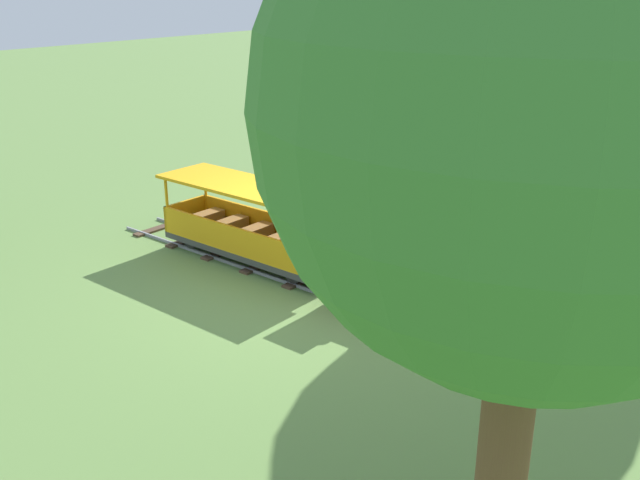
{
  "coord_description": "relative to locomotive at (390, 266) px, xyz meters",
  "views": [
    {
      "loc": [
        6.12,
        4.95,
        3.48
      ],
      "look_at": [
        0.0,
        -0.06,
        0.55
      ],
      "focal_mm": 40.37,
      "sensor_mm": 36.0,
      "label": 1
    }
  ],
  "objects": [
    {
      "name": "track",
      "position": [
        0.0,
        -1.2,
        -0.47
      ],
      "size": [
        0.79,
        6.4,
        0.04
      ],
      "color": "gray",
      "rests_on": "ground_plane"
    },
    {
      "name": "oak_tree_near",
      "position": [
        -2.65,
        1.37,
        2.47
      ],
      "size": [
        2.74,
        2.74,
        4.35
      ],
      "color": "#4C3823",
      "rests_on": "ground_plane"
    },
    {
      "name": "ground_plane",
      "position": [
        0.0,
        -0.94,
        -0.48
      ],
      "size": [
        60.0,
        60.0,
        0.0
      ],
      "primitive_type": "plane",
      "color": "#608442"
    },
    {
      "name": "passenger_car",
      "position": [
        0.0,
        -2.1,
        -0.06
      ],
      "size": [
        0.85,
        2.7,
        0.97
      ],
      "color": "#3F3F3F",
      "rests_on": "ground_plane"
    },
    {
      "name": "locomotive",
      "position": [
        0.0,
        0.0,
        0.0
      ],
      "size": [
        0.75,
        1.45,
        1.03
      ],
      "color": "maroon",
      "rests_on": "ground_plane"
    },
    {
      "name": "conductor_person",
      "position": [
        -0.94,
        -0.22,
        0.47
      ],
      "size": [
        0.3,
        0.3,
        1.62
      ],
      "color": "#282D47",
      "rests_on": "ground_plane"
    },
    {
      "name": "fence_section",
      "position": [
        -5.48,
        -1.2,
        0.0
      ],
      "size": [
        0.08,
        7.48,
        0.9
      ],
      "color": "#756047",
      "rests_on": "ground_plane"
    },
    {
      "name": "oak_tree_far",
      "position": [
        2.96,
        2.72,
        2.41
      ],
      "size": [
        2.68,
        2.68,
        4.25
      ],
      "color": "brown",
      "rests_on": "ground_plane"
    }
  ]
}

